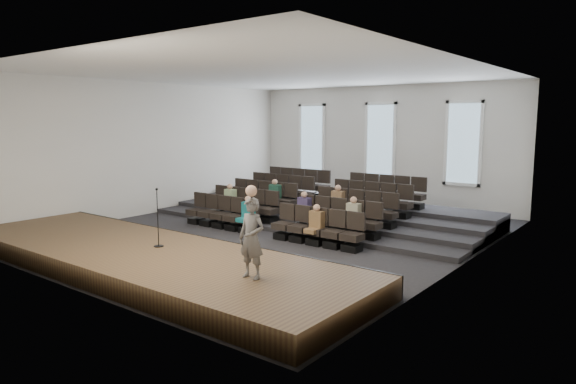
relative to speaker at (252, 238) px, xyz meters
name	(u,v)px	position (x,y,z in m)	size (l,w,h in m)	color
ground	(277,232)	(-3.59, 5.25, -1.30)	(14.00, 14.00, 0.00)	black
ceiling	(276,73)	(-3.59, 5.25, 3.71)	(12.00, 14.00, 0.02)	white
wall_back	(381,146)	(-3.59, 12.27, 1.20)	(12.00, 0.04, 5.00)	silver
wall_front	(64,173)	(-3.59, -1.77, 1.20)	(12.00, 0.04, 5.00)	silver
wall_left	(155,148)	(-9.61, 5.25, 1.20)	(0.04, 14.00, 5.00)	silver
wall_right	(469,165)	(2.43, 5.25, 1.20)	(0.04, 14.00, 5.00)	silver
stage	(145,259)	(-3.59, 0.15, -1.05)	(11.80, 3.60, 0.50)	#4D3A21
stage_lip	(200,245)	(-3.59, 1.92, -1.05)	(11.80, 0.06, 0.52)	black
risers	(331,212)	(-3.59, 8.42, -1.10)	(11.80, 4.80, 0.60)	black
seating_rows	(305,205)	(-3.59, 6.79, -0.62)	(6.80, 4.70, 1.67)	black
windows	(380,141)	(-3.59, 12.20, 1.40)	(8.44, 0.10, 3.24)	white
audience	(292,206)	(-3.31, 5.70, -0.47)	(5.45, 2.64, 1.10)	#166A6E
speaker	(252,238)	(0.00, 0.00, 0.00)	(0.58, 0.38, 1.59)	#595654
mic_stand	(158,229)	(-3.50, 0.50, -0.36)	(0.24, 0.24, 1.46)	black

